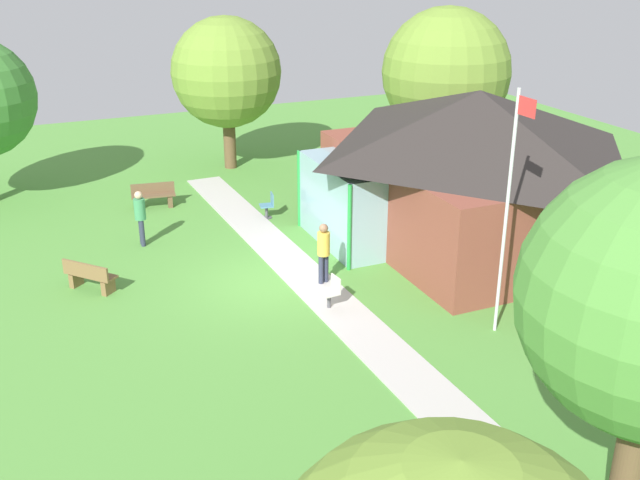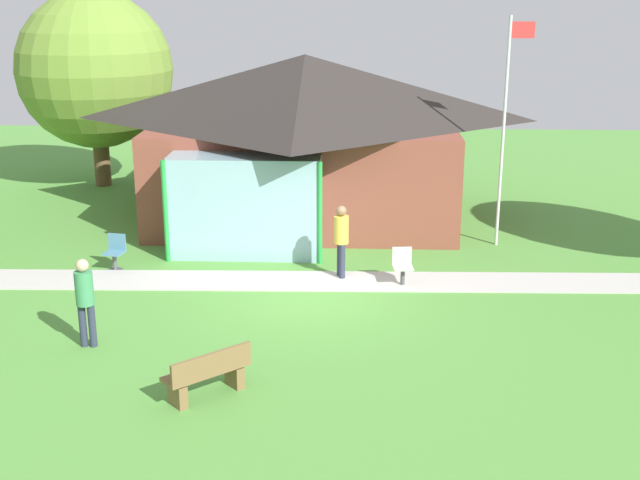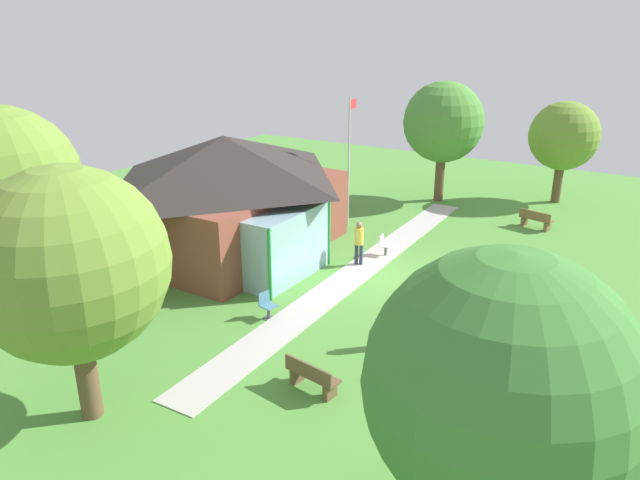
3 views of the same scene
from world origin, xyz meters
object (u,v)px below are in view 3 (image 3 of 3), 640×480
bench_front_center (496,313)px  tree_lawn_corner (501,385)px  pavilion (228,192)px  flagpole (349,156)px  bench_mid_left (312,377)px  bench_lawn_far_right (536,220)px  visitor_on_path (359,240)px  tree_behind_pavilion_left (3,183)px  patio_chair_west (267,306)px  patio_chair_lawn_spare (384,246)px  tree_east_hedge (443,122)px  tree_west_hedge (70,264)px  tree_far_east (564,136)px  visitor_strolling_lawn (405,314)px

bench_front_center → tree_lawn_corner: bearing=153.4°
pavilion → bench_front_center: 11.46m
flagpole → bench_mid_left: 13.65m
bench_lawn_far_right → visitor_on_path: (-8.12, 4.73, 0.62)m
tree_behind_pavilion_left → patio_chair_west: bearing=-71.5°
bench_lawn_far_right → visitor_on_path: 9.41m
pavilion → tree_behind_pavilion_left: size_ratio=1.47×
bench_lawn_far_right → tree_behind_pavilion_left: 21.57m
pavilion → patio_chair_lawn_spare: (2.62, -5.75, -2.01)m
bench_lawn_far_right → tree_lawn_corner: tree_lawn_corner is taller
pavilion → bench_front_center: (-0.86, -11.25, -2.03)m
patio_chair_lawn_spare → bench_front_center: bearing=51.9°
bench_front_center → tree_east_hedge: tree_east_hedge is taller
bench_mid_left → patio_chair_west: 4.22m
patio_chair_west → tree_west_hedge: size_ratio=0.14×
patio_chair_west → patio_chair_lawn_spare: bearing=-176.2°
patio_chair_lawn_spare → visitor_on_path: size_ratio=0.49×
flagpole → bench_front_center: 10.98m
bench_lawn_far_right → tree_far_east: bearing=105.5°
patio_chair_west → visitor_strolling_lawn: bearing=109.3°
tree_west_hedge → flagpole: bearing=6.8°
pavilion → bench_mid_left: pavilion is taller
flagpole → tree_lawn_corner: size_ratio=1.01×
patio_chair_west → patio_chair_lawn_spare: 6.85m
pavilion → bench_lawn_far_right: (9.33, -10.08, -2.03)m
pavilion → flagpole: (5.27, -2.59, 0.78)m
bench_front_center → tree_behind_pavilion_left: size_ratio=0.22×
patio_chair_west → visitor_strolling_lawn: 4.46m
flagpole → patio_chair_lawn_spare: 4.98m
visitor_strolling_lawn → tree_far_east: 17.96m
visitor_on_path → tree_west_hedge: 11.96m
bench_lawn_far_right → tree_west_hedge: 20.78m
visitor_strolling_lawn → tree_far_east: (17.78, -0.58, 2.43)m
tree_behind_pavilion_left → tree_east_hedge: bearing=-23.9°
bench_lawn_far_right → tree_east_hedge: size_ratio=0.25×
pavilion → patio_chair_lawn_spare: pavilion is taller
visitor_strolling_lawn → tree_far_east: size_ratio=0.33×
visitor_on_path → bench_front_center: bearing=-38.0°
flagpole → tree_behind_pavilion_left: bearing=153.6°
bench_lawn_far_right → visitor_strolling_lawn: (-12.81, 0.71, 0.62)m
pavilion → bench_lawn_far_right: bearing=-47.2°
patio_chair_west → tree_east_hedge: bearing=-168.6°
patio_chair_lawn_spare → tree_lawn_corner: bearing=26.6°
flagpole → visitor_on_path: 5.37m
bench_lawn_far_right → tree_behind_pavilion_left: size_ratio=0.24×
bench_front_center → tree_east_hedge: size_ratio=0.23×
pavilion → visitor_strolling_lawn: 10.09m
bench_mid_left → tree_behind_pavilion_left: size_ratio=0.24×
pavilion → flagpole: bearing=-26.1°
flagpole → tree_west_hedge: 15.76m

